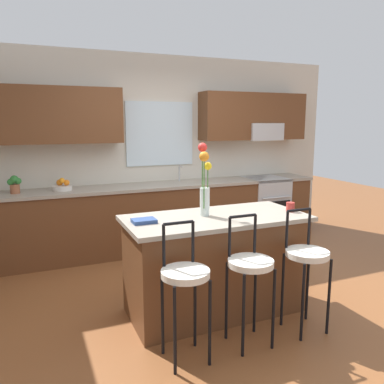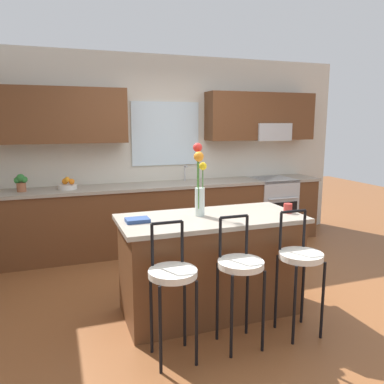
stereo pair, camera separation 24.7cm
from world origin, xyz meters
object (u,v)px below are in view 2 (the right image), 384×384
flower_vase (200,182)px  fruit_bowl_oranges (68,185)px  bar_stool_near (173,279)px  bar_stool_middle (240,270)px  oven_range (271,207)px  bar_stool_far (300,261)px  mug_ceramic (288,208)px  cookbook (137,220)px  potted_plant_small (21,182)px  kitchen_island (210,264)px

flower_vase → fruit_bowl_oranges: bearing=119.5°
bar_stool_near → bar_stool_middle: size_ratio=1.00×
oven_range → bar_stool_far: bearing=-116.4°
bar_stool_near → bar_stool_far: 1.10m
mug_ceramic → cookbook: bearing=174.1°
bar_stool_near → bar_stool_far: size_ratio=1.00×
mug_ceramic → potted_plant_small: size_ratio=0.41×
bar_stool_middle → mug_ceramic: size_ratio=11.58×
kitchen_island → flower_vase: 0.78m
oven_range → mug_ceramic: size_ratio=10.22×
oven_range → bar_stool_middle: size_ratio=0.88×
bar_stool_near → flower_vase: (0.46, 0.66, 0.60)m
oven_range → fruit_bowl_oranges: bearing=179.4°
kitchen_island → bar_stool_near: bar_stool_near is taller
cookbook → potted_plant_small: size_ratio=0.91×
kitchen_island → bar_stool_far: bearing=-47.9°
bar_stool_far → flower_vase: bearing=133.9°
bar_stool_middle → potted_plant_small: 3.12m
bar_stool_far → potted_plant_small: potted_plant_small is taller
potted_plant_small → cookbook: bearing=-61.6°
kitchen_island → bar_stool_far: (0.55, -0.61, 0.17)m
mug_ceramic → potted_plant_small: (-2.46, 2.08, 0.07)m
oven_range → mug_ceramic: 2.38m
bar_stool_near → flower_vase: size_ratio=1.57×
flower_vase → fruit_bowl_oranges: (-1.08, 1.92, -0.27)m
bar_stool_far → flower_vase: size_ratio=1.57×
flower_vase → cookbook: (-0.58, -0.03, -0.30)m
flower_vase → mug_ceramic: bearing=-11.7°
bar_stool_near → mug_ceramic: size_ratio=11.58×
bar_stool_near → cookbook: bearing=100.7°
fruit_bowl_oranges → bar_stool_near: bearing=-76.4°
mug_ceramic → fruit_bowl_oranges: size_ratio=0.37×
bar_stool_middle → fruit_bowl_oranges: bearing=114.4°
bar_stool_far → cookbook: bearing=152.4°
bar_stool_middle → mug_ceramic: (0.74, 0.49, 0.33)m
bar_stool_middle → cookbook: (-0.67, 0.64, 0.30)m
kitchen_island → potted_plant_small: (-1.72, 1.97, 0.57)m
oven_range → bar_stool_middle: bearing=-125.5°
kitchen_island → fruit_bowl_oranges: size_ratio=6.98×
kitchen_island → potted_plant_small: bearing=131.1°
flower_vase → fruit_bowl_oranges: 2.22m
bar_stool_far → flower_vase: flower_vase is taller
bar_stool_far → cookbook: size_ratio=5.21×
mug_ceramic → cookbook: 1.42m
oven_range → flower_vase: size_ratio=1.38×
potted_plant_small → bar_stool_far: bearing=-48.6°
kitchen_island → bar_stool_middle: size_ratio=1.61×
bar_stool_middle → potted_plant_small: (-1.72, 2.58, 0.40)m
oven_range → potted_plant_small: 3.58m
bar_stool_middle → bar_stool_far: same height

